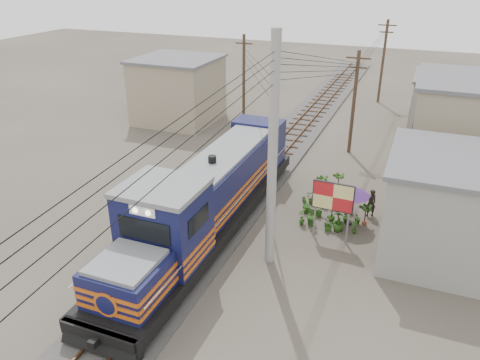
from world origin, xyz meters
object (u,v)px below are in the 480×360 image
at_px(billboard, 333,198).
at_px(vendor, 371,203).
at_px(locomotive, 208,200).
at_px(market_umbrella, 352,191).

distance_m(billboard, vendor, 3.66).
distance_m(locomotive, vendor, 8.60).
height_order(market_umbrella, vendor, market_umbrella).
distance_m(locomotive, billboard, 5.89).
bearing_deg(market_umbrella, billboard, -107.97).
xyz_separation_m(locomotive, billboard, (5.63, 1.69, 0.36)).
height_order(billboard, vendor, billboard).
bearing_deg(billboard, market_umbrella, 74.55).
xyz_separation_m(locomotive, market_umbrella, (6.22, 3.50, 0.04)).
xyz_separation_m(locomotive, vendor, (7.11, 4.72, -1.07)).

